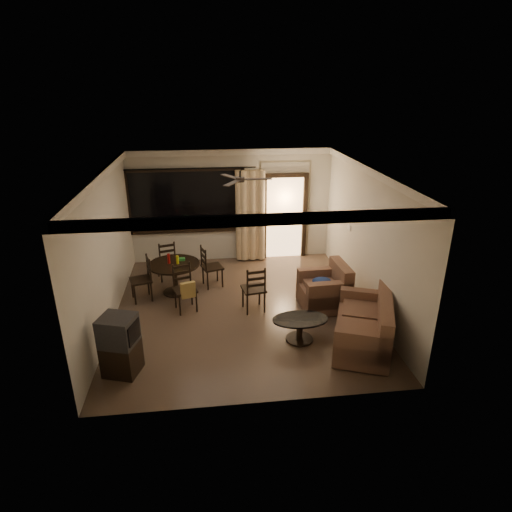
{
  "coord_description": "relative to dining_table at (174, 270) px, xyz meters",
  "views": [
    {
      "loc": [
        -0.63,
        -7.6,
        4.27
      ],
      "look_at": [
        0.31,
        0.2,
        1.07
      ],
      "focal_mm": 30.0,
      "sensor_mm": 36.0,
      "label": 1
    }
  ],
  "objects": [
    {
      "name": "dining_chair_west",
      "position": [
        -0.67,
        -0.25,
        -0.26
      ],
      "size": [
        0.52,
        0.52,
        0.95
      ],
      "rotation": [
        0.0,
        0.0,
        -1.27
      ],
      "color": "black",
      "rests_on": "ground"
    },
    {
      "name": "tv_cabinet",
      "position": [
        -0.68,
        -2.71,
        -0.04
      ],
      "size": [
        0.63,
        0.6,
        0.99
      ],
      "rotation": [
        0.0,
        0.0,
        -0.3
      ],
      "color": "black",
      "rests_on": "ground"
    },
    {
      "name": "dining_table",
      "position": [
        0.0,
        0.0,
        0.0
      ],
      "size": [
        1.1,
        1.1,
        0.91
      ],
      "rotation": [
        0.0,
        0.0,
        0.3
      ],
      "color": "black",
      "rests_on": "ground"
    },
    {
      "name": "armchair",
      "position": [
        3.07,
        -1.02,
        -0.17
      ],
      "size": [
        0.94,
        0.94,
        0.91
      ],
      "rotation": [
        0.0,
        0.0,
        0.05
      ],
      "color": "#492C22",
      "rests_on": "ground"
    },
    {
      "name": "ground",
      "position": [
        1.36,
        -0.93,
        -0.54
      ],
      "size": [
        5.5,
        5.5,
        0.0
      ],
      "primitive_type": "plane",
      "color": "#7F6651",
      "rests_on": "ground"
    },
    {
      "name": "room_shell",
      "position": [
        1.96,
        0.84,
        1.29
      ],
      "size": [
        5.5,
        6.7,
        5.5
      ],
      "color": "beige",
      "rests_on": "ground"
    },
    {
      "name": "dining_chair_north",
      "position": [
        -0.23,
        0.75,
        -0.26
      ],
      "size": [
        0.52,
        0.52,
        0.95
      ],
      "rotation": [
        0.0,
        0.0,
        3.44
      ],
      "color": "black",
      "rests_on": "ground"
    },
    {
      "name": "dining_chair_south",
      "position": [
        0.25,
        -0.82,
        -0.24
      ],
      "size": [
        0.52,
        0.56,
        0.95
      ],
      "rotation": [
        0.0,
        0.0,
        0.3
      ],
      "color": "black",
      "rests_on": "ground"
    },
    {
      "name": "sofa",
      "position": [
        3.39,
        -2.45,
        -0.19
      ],
      "size": [
        1.42,
        1.87,
        0.89
      ],
      "rotation": [
        0.0,
        0.0,
        -0.37
      ],
      "color": "#492C22",
      "rests_on": "ground"
    },
    {
      "name": "dining_chair_east",
      "position": [
        0.8,
        0.24,
        -0.26
      ],
      "size": [
        0.52,
        0.52,
        0.95
      ],
      "rotation": [
        0.0,
        0.0,
        1.87
      ],
      "color": "black",
      "rests_on": "ground"
    },
    {
      "name": "side_chair",
      "position": [
        1.6,
        -0.98,
        -0.25
      ],
      "size": [
        0.5,
        0.5,
        0.98
      ],
      "rotation": [
        0.0,
        0.0,
        3.3
      ],
      "color": "black",
      "rests_on": "ground"
    },
    {
      "name": "coffee_table",
      "position": [
        2.28,
        -2.15,
        -0.25
      ],
      "size": [
        0.99,
        0.59,
        0.43
      ],
      "rotation": [
        0.0,
        0.0,
        -0.11
      ],
      "color": "black",
      "rests_on": "ground"
    }
  ]
}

